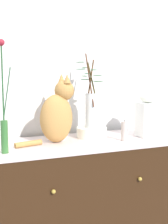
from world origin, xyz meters
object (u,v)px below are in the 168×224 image
at_px(candle_pillar, 124,131).
at_px(jar_lidded_porcelain, 147,115).
at_px(bowl_porcelain, 92,132).
at_px(sideboard, 84,212).
at_px(vase_glass_clear, 91,106).
at_px(cat_sitting, 57,114).
at_px(vase_slim_green, 4,119).

bearing_deg(candle_pillar, jar_lidded_porcelain, 16.29).
bearing_deg(bowl_porcelain, jar_lidded_porcelain, -16.71).
relative_size(sideboard, candle_pillar, 9.00).
bearing_deg(vase_glass_clear, cat_sitting, -169.45).
bearing_deg(candle_pillar, sideboard, 156.87).
height_order(sideboard, jar_lidded_porcelain, jar_lidded_porcelain).
bearing_deg(sideboard, jar_lidded_porcelain, -5.14).
relative_size(bowl_porcelain, jar_lidded_porcelain, 0.62).
xyz_separation_m(vase_slim_green, bowl_porcelain, (0.58, 0.18, -0.15)).
relative_size(cat_sitting, bowl_porcelain, 2.11).
xyz_separation_m(sideboard, jar_lidded_porcelain, (0.43, -0.04, 0.61)).
distance_m(cat_sitting, candle_pillar, 0.43).
bearing_deg(bowl_porcelain, vase_glass_clear, -167.79).
bearing_deg(vase_slim_green, bowl_porcelain, 17.70).
bearing_deg(sideboard, cat_sitting, 172.61).
distance_m(vase_glass_clear, jar_lidded_porcelain, 0.38).
bearing_deg(bowl_porcelain, sideboard, -139.84).
bearing_deg(candle_pillar, vase_slim_green, -178.43).
xyz_separation_m(jar_lidded_porcelain, candle_pillar, (-0.20, -0.06, -0.08)).
distance_m(sideboard, bowl_porcelain, 0.51).
relative_size(cat_sitting, vase_slim_green, 0.69).
bearing_deg(sideboard, vase_slim_green, -166.72).
distance_m(cat_sitting, jar_lidded_porcelain, 0.60).
bearing_deg(jar_lidded_porcelain, sideboard, 174.86).
bearing_deg(cat_sitting, vase_glass_clear, 10.55).
height_order(sideboard, vase_glass_clear, vase_glass_clear).
bearing_deg(candle_pillar, vase_glass_clear, 132.92).
bearing_deg(bowl_porcelain, cat_sitting, -169.43).
distance_m(sideboard, vase_slim_green, 0.83).
distance_m(cat_sitting, vase_slim_green, 0.36).
relative_size(vase_glass_clear, candle_pillar, 3.53).
xyz_separation_m(bowl_porcelain, vase_glass_clear, (-0.00, -0.00, 0.17)).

